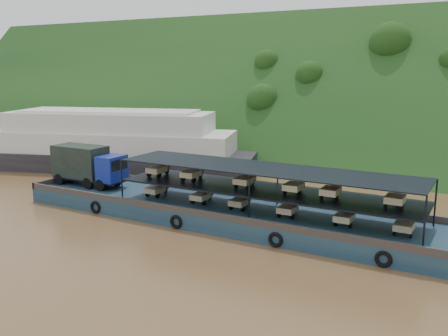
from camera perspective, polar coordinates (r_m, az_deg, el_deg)
The scene contains 4 objects.
ground at distance 40.57m, azimuth 0.39°, elevation -5.45°, with size 160.00×160.00×0.00m, color brown.
hillside at distance 73.41m, azimuth 14.11°, elevation 1.89°, with size 140.00×28.00×28.00m, color #133312.
cargo_barge at distance 39.70m, azimuth -1.96°, elevation -4.05°, with size 35.00×7.18×4.79m.
passenger_ferry at distance 60.24m, azimuth -12.85°, elevation 2.78°, with size 35.07×18.68×6.91m.
Camera 1 is at (18.74, -33.98, 11.84)m, focal length 40.00 mm.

